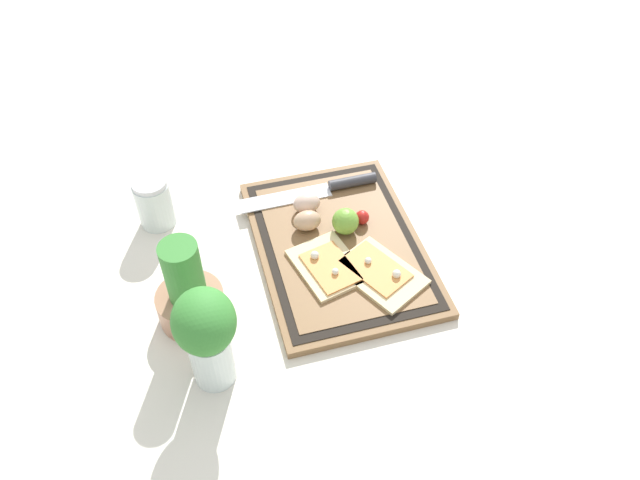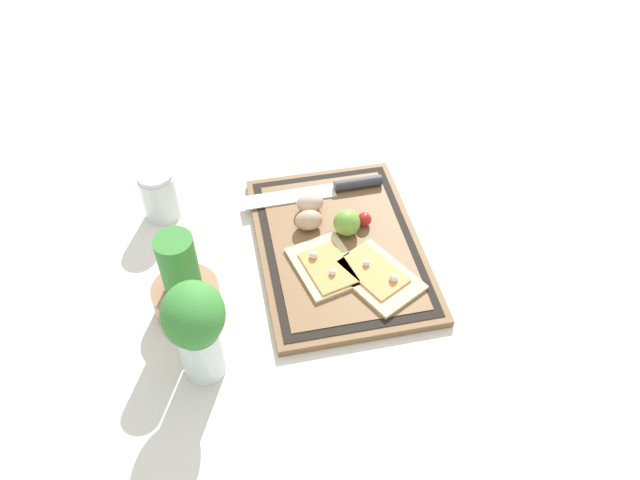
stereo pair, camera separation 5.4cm
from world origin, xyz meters
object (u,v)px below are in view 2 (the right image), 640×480
object	(u,v)px
pizza_slice_near	(377,275)
knife	(336,187)
herb_glass	(196,327)
egg_brown	(309,220)
sauce_jar	(160,197)
pizza_slice_far	(326,266)
egg_pink	(310,203)
herb_pot	(184,287)
cherry_tomato_red	(364,219)
lime	(347,223)

from	to	relation	value
pizza_slice_near	knife	size ratio (longest dim) A/B	0.64
knife	herb_glass	xyz separation A→B (m)	(-0.36, 0.30, 0.09)
herb_glass	egg_brown	bearing A→B (deg)	-40.07
pizza_slice_near	sauce_jar	distance (m)	0.46
pizza_slice_far	knife	world-z (taller)	pizza_slice_far
knife	egg_pink	size ratio (longest dim) A/B	5.32
egg_brown	herb_glass	bearing A→B (deg)	139.93
sauce_jar	herb_pot	bearing A→B (deg)	-171.91
egg_pink	knife	bearing A→B (deg)	-54.15
egg_pink	sauce_jar	size ratio (longest dim) A/B	0.51
egg_brown	herb_pot	bearing A→B (deg)	119.89
egg_brown	egg_pink	size ratio (longest dim) A/B	1.00
sauce_jar	pizza_slice_near	bearing A→B (deg)	-125.15
pizza_slice_near	egg_pink	xyz separation A→B (m)	(0.20, 0.08, 0.01)
egg_brown	cherry_tomato_red	bearing A→B (deg)	-97.33
egg_brown	herb_glass	world-z (taller)	herb_glass
lime	cherry_tomato_red	xyz separation A→B (m)	(0.01, -0.04, -0.01)
knife	cherry_tomato_red	distance (m)	0.11
pizza_slice_far	lime	bearing A→B (deg)	-35.34
egg_pink	herb_pot	size ratio (longest dim) A/B	0.30
herb_pot	knife	bearing A→B (deg)	-53.74
knife	herb_glass	distance (m)	0.48
pizza_slice_far	herb_glass	distance (m)	0.30
lime	herb_pot	world-z (taller)	herb_pot
cherry_tomato_red	herb_pot	distance (m)	0.37
egg_pink	lime	bearing A→B (deg)	-142.53
egg_brown	sauce_jar	distance (m)	0.30
cherry_tomato_red	sauce_jar	size ratio (longest dim) A/B	0.26
knife	egg_pink	xyz separation A→B (m)	(-0.05, 0.06, 0.01)
pizza_slice_far	cherry_tomato_red	world-z (taller)	cherry_tomato_red
herb_pot	sauce_jar	size ratio (longest dim) A/B	1.67
cherry_tomato_red	herb_pot	xyz separation A→B (m)	(-0.13, 0.35, 0.03)
knife	herb_glass	bearing A→B (deg)	140.24
lime	pizza_slice_near	bearing A→B (deg)	-167.27
pizza_slice_far	herb_pot	size ratio (longest dim) A/B	0.89
herb_pot	herb_glass	bearing A→B (deg)	-171.36
egg_brown	herb_pot	xyz separation A→B (m)	(-0.14, 0.24, 0.02)
sauce_jar	herb_glass	xyz separation A→B (m)	(-0.38, -0.06, 0.07)
egg_brown	herb_glass	distance (m)	0.36
pizza_slice_near	herb_glass	size ratio (longest dim) A/B	0.96
herb_pot	sauce_jar	bearing A→B (deg)	8.09
knife	pizza_slice_far	bearing A→B (deg)	162.20
sauce_jar	pizza_slice_far	bearing A→B (deg)	-127.69
cherry_tomato_red	knife	bearing A→B (deg)	16.26
herb_pot	herb_glass	world-z (taller)	herb_glass
knife	herb_pot	bearing A→B (deg)	126.26
pizza_slice_far	herb_pot	bearing A→B (deg)	96.88
pizza_slice_near	sauce_jar	world-z (taller)	sauce_jar
pizza_slice_near	egg_pink	size ratio (longest dim) A/B	3.39
sauce_jar	herb_glass	distance (m)	0.39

